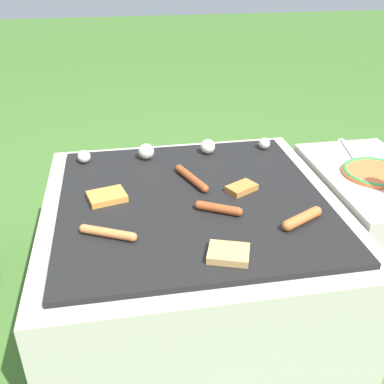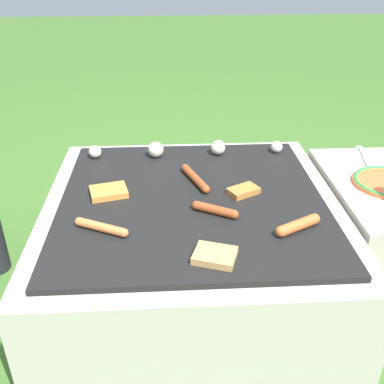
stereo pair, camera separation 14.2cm
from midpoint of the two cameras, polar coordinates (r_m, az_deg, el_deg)
name	(u,v)px [view 2 (the right image)]	position (r m, az deg, el deg)	size (l,w,h in m)	color
ground_plane	(192,294)	(1.67, 2.50, -12.85)	(14.00, 14.00, 0.00)	#3D6628
grill	(192,249)	(1.54, 2.66, -7.34)	(0.95, 0.95, 0.40)	#B2AA9E
side_ledge	(375,233)	(1.77, 24.38, -4.84)	(0.36, 0.60, 0.40)	#B2AA9E
sausage_front_left	(298,225)	(1.32, 16.37, -4.16)	(0.14, 0.09, 0.03)	#B7602D
sausage_mid_right	(195,178)	(1.52, 3.07, 1.70)	(0.09, 0.19, 0.03)	#93421E
sausage_back_center	(101,227)	(1.28, -8.36, -4.54)	(0.16, 0.09, 0.03)	#C6753D
sausage_front_center	(215,210)	(1.35, 5.96, -2.35)	(0.14, 0.09, 0.03)	#93421E
bread_slice_center	(109,192)	(1.46, -7.81, -0.04)	(0.13, 0.11, 0.02)	#D18438
bread_slice_left	(243,191)	(1.47, 9.31, 0.07)	(0.11, 0.10, 0.02)	#B27033
bread_slice_right	(215,256)	(1.17, 6.44, -8.15)	(0.13, 0.11, 0.02)	tan
mushroom_row	(183,149)	(1.71, 1.18, 5.43)	(0.74, 0.07, 0.06)	silver
fork_utensil	(363,155)	(1.86, 22.94, 4.27)	(0.05, 0.19, 0.01)	silver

